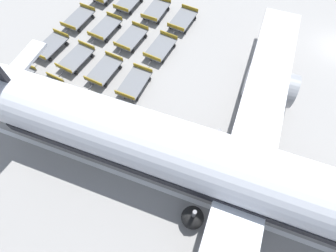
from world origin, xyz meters
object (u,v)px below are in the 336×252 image
(baggage_dolly_row_mid_a_col_d, at_px, (43,93))
(baggage_dolly_row_far_col_c, at_px, (134,83))
(baggage_dolly_row_far_col_b, at_px, (161,48))
(baggage_dolly_row_mid_b_col_c, at_px, (104,70))
(baggage_dolly_row_mid_a_col_c, at_px, (76,58))
(baggage_dolly_row_mid_a_col_a, at_px, (129,2))
(airplane, at_px, (264,181))
(baggage_dolly_row_near_col_c, at_px, (51,46))
(baggage_dolly_row_far_col_a, at_px, (183,20))
(baggage_dolly_row_far_col_d, at_px, (105,125))
(baggage_dolly_row_mid_a_col_b, at_px, (106,28))
(baggage_dolly_row_mid_b_col_a, at_px, (156,10))
(baggage_dolly_row_near_col_b, at_px, (79,18))
(baggage_dolly_row_mid_b_col_b, at_px, (132,38))
(baggage_dolly_row_mid_b_col_d, at_px, (71,109))
(baggage_dolly_row_near_col_d, at_px, (16,80))

(baggage_dolly_row_mid_a_col_d, xyz_separation_m, baggage_dolly_row_far_col_c, (-3.35, 6.43, 0.00))
(baggage_dolly_row_far_col_b, bearing_deg, baggage_dolly_row_mid_b_col_c, -41.04)
(baggage_dolly_row_mid_a_col_d, bearing_deg, baggage_dolly_row_mid_a_col_c, 171.89)
(baggage_dolly_row_mid_a_col_a, bearing_deg, baggage_dolly_row_mid_b_col_c, 11.03)
(airplane, height_order, baggage_dolly_row_near_col_c, airplane)
(baggage_dolly_row_mid_a_col_c, relative_size, baggage_dolly_row_far_col_a, 1.00)
(baggage_dolly_row_near_col_c, distance_m, baggage_dolly_row_far_col_d, 10.05)
(baggage_dolly_row_mid_a_col_b, bearing_deg, baggage_dolly_row_mid_a_col_c, -8.66)
(airplane, height_order, baggage_dolly_row_mid_b_col_a, airplane)
(baggage_dolly_row_mid_a_col_a, xyz_separation_m, baggage_dolly_row_mid_b_col_c, (9.07, 1.77, 0.00))
(baggage_dolly_row_near_col_b, relative_size, baggage_dolly_row_far_col_c, 1.01)
(baggage_dolly_row_far_col_c, bearing_deg, baggage_dolly_row_far_col_a, 171.58)
(baggage_dolly_row_near_col_b, distance_m, baggage_dolly_row_mid_a_col_d, 9.01)
(baggage_dolly_row_near_col_c, xyz_separation_m, baggage_dolly_row_mid_b_col_c, (0.94, 5.82, 0.00))
(baggage_dolly_row_mid_a_col_c, bearing_deg, baggage_dolly_row_mid_a_col_a, 172.47)
(baggage_dolly_row_mid_b_col_a, xyz_separation_m, baggage_dolly_row_far_col_b, (4.67, 2.22, 0.00))
(baggage_dolly_row_near_col_b, distance_m, baggage_dolly_row_mid_b_col_c, 7.34)
(baggage_dolly_row_near_col_c, xyz_separation_m, baggage_dolly_row_mid_b_col_b, (-3.39, 6.40, 0.00))
(baggage_dolly_row_mid_b_col_c, bearing_deg, baggage_dolly_row_mid_a_col_c, -97.77)
(baggage_dolly_row_mid_a_col_b, height_order, baggage_dolly_row_mid_b_col_c, same)
(baggage_dolly_row_mid_b_col_a, distance_m, baggage_dolly_row_far_col_a, 2.93)
(baggage_dolly_row_mid_b_col_b, relative_size, baggage_dolly_row_mid_b_col_d, 1.00)
(airplane, bearing_deg, baggage_dolly_row_mid_b_col_d, -97.37)
(baggage_dolly_row_near_col_c, bearing_deg, baggage_dolly_row_mid_a_col_b, 136.83)
(baggage_dolly_row_mid_a_col_a, height_order, baggage_dolly_row_far_col_b, same)
(baggage_dolly_row_near_col_b, relative_size, baggage_dolly_row_far_col_a, 1.00)
(airplane, relative_size, baggage_dolly_row_mid_a_col_a, 10.25)
(baggage_dolly_row_near_col_c, distance_m, baggage_dolly_row_mid_b_col_b, 7.24)
(baggage_dolly_row_far_col_c, bearing_deg, baggage_dolly_row_near_col_d, -72.08)
(baggage_dolly_row_near_col_d, bearing_deg, baggage_dolly_row_near_col_b, 172.89)
(baggage_dolly_row_near_col_b, relative_size, baggage_dolly_row_mid_b_col_a, 1.00)
(baggage_dolly_row_near_col_d, distance_m, baggage_dolly_row_mid_a_col_d, 2.88)
(baggage_dolly_row_near_col_b, bearing_deg, baggage_dolly_row_far_col_c, 56.34)
(baggage_dolly_row_near_col_d, xyz_separation_m, baggage_dolly_row_far_col_c, (-3.00, 9.28, 0.00))
(baggage_dolly_row_near_col_d, distance_m, baggage_dolly_row_far_col_d, 8.94)
(baggage_dolly_row_mid_a_col_a, bearing_deg, baggage_dolly_row_far_col_d, 17.07)
(baggage_dolly_row_near_col_b, relative_size, baggage_dolly_row_mid_a_col_d, 1.00)
(airplane, height_order, baggage_dolly_row_mid_b_col_d, airplane)
(baggage_dolly_row_mid_a_col_d, xyz_separation_m, baggage_dolly_row_far_col_d, (0.98, 5.98, 0.00))
(baggage_dolly_row_far_col_b, bearing_deg, baggage_dolly_row_mid_b_col_b, -95.50)
(baggage_dolly_row_near_col_c, xyz_separation_m, baggage_dolly_row_mid_a_col_d, (4.70, 2.31, 0.00))
(baggage_dolly_row_mid_a_col_b, bearing_deg, baggage_dolly_row_far_col_d, 26.50)
(baggage_dolly_row_mid_b_col_d, distance_m, baggage_dolly_row_far_col_d, 3.18)
(baggage_dolly_row_near_col_c, xyz_separation_m, baggage_dolly_row_mid_a_col_b, (-3.80, 3.56, 0.00))
(baggage_dolly_row_far_col_c, bearing_deg, baggage_dolly_row_far_col_b, 172.28)
(baggage_dolly_row_mid_b_col_d, bearing_deg, baggage_dolly_row_mid_a_col_d, -101.63)
(baggage_dolly_row_mid_b_col_b, height_order, baggage_dolly_row_mid_b_col_c, same)
(baggage_dolly_row_near_col_c, height_order, baggage_dolly_row_mid_b_col_b, same)
(baggage_dolly_row_near_col_d, distance_m, baggage_dolly_row_far_col_a, 15.77)
(baggage_dolly_row_mid_b_col_c, xyz_separation_m, baggage_dolly_row_far_col_b, (-4.05, 3.52, 0.00))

